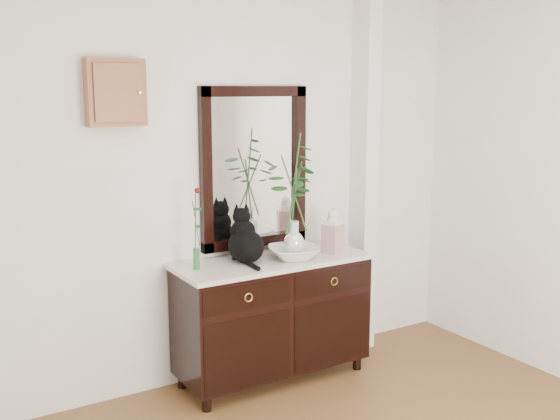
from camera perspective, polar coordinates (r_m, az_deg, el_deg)
wall_back at (r=4.46m, az=-3.45°, el=2.48°), size 3.60×0.04×2.70m
pilaster at (r=4.94m, az=7.31°, el=3.20°), size 0.12×0.20×2.70m
sideboard at (r=4.50m, az=-0.67°, el=-8.92°), size 1.33×0.52×0.82m
wall_mirror at (r=4.48m, az=-2.25°, el=3.69°), size 0.80×0.06×1.10m
key_cabinet at (r=4.05m, az=-14.12°, el=9.89°), size 0.35×0.10×0.40m
cat at (r=4.28m, az=-2.99°, el=-2.21°), size 0.28×0.33×0.36m
lotus_bowl at (r=4.39m, az=1.22°, el=-3.74°), size 0.42×0.42×0.08m
vase_branches at (r=4.31m, az=1.24°, el=1.36°), size 0.49×0.49×0.83m
bud_vase_rose at (r=4.11m, az=-7.36°, el=-1.59°), size 0.07×0.07×0.53m
ginger_jar at (r=4.54m, az=4.61°, el=-1.77°), size 0.15×0.15×0.32m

